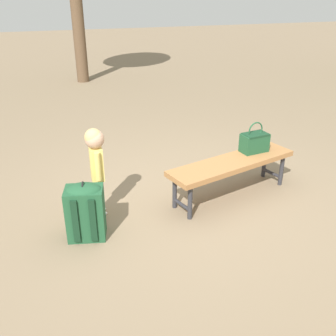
{
  "coord_description": "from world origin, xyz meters",
  "views": [
    {
      "loc": [
        1.46,
        3.59,
        2.24
      ],
      "look_at": [
        0.24,
        -0.03,
        0.45
      ],
      "focal_mm": 41.52,
      "sensor_mm": 36.0,
      "label": 1
    }
  ],
  "objects": [
    {
      "name": "ground_plane",
      "position": [
        0.0,
        0.0,
        0.0
      ],
      "size": [
        40.0,
        40.0,
        0.0
      ],
      "primitive_type": "plane",
      "color": "#7F6B51",
      "rests_on": "ground"
    },
    {
      "name": "park_bench",
      "position": [
        -0.52,
        0.02,
        0.39
      ],
      "size": [
        1.65,
        0.81,
        0.45
      ],
      "color": "#9E6B3D",
      "rests_on": "ground"
    },
    {
      "name": "child_standing",
      "position": [
        1.0,
        -0.07,
        0.65
      ],
      "size": [
        0.2,
        0.26,
        0.97
      ],
      "color": "#CCCC8C",
      "rests_on": "ground"
    },
    {
      "name": "handbag",
      "position": [
        -0.88,
        -0.14,
        0.58
      ],
      "size": [
        0.34,
        0.22,
        0.37
      ],
      "color": "#1E4C2D",
      "rests_on": "park_bench"
    },
    {
      "name": "backpack_large",
      "position": [
        1.19,
        0.31,
        0.3
      ],
      "size": [
        0.41,
        0.37,
        0.6
      ],
      "color": "#1E4C2D",
      "rests_on": "ground"
    }
  ]
}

